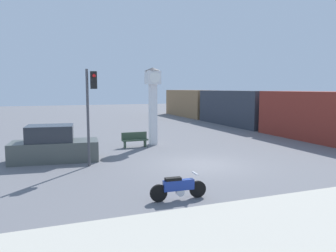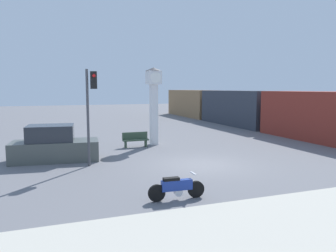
{
  "view_description": "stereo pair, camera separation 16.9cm",
  "coord_description": "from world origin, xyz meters",
  "px_view_note": "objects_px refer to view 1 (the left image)",
  "views": [
    {
      "loc": [
        -6.86,
        -13.73,
        3.61
      ],
      "look_at": [
        -1.21,
        1.22,
        1.77
      ],
      "focal_mm": 35.0,
      "sensor_mm": 36.0,
      "label": 1
    },
    {
      "loc": [
        -6.7,
        -13.79,
        3.61
      ],
      "look_at": [
        -1.21,
        1.22,
        1.77
      ],
      "focal_mm": 35.0,
      "sensor_mm": 36.0,
      "label": 2
    }
  ],
  "objects_px": {
    "motorcycle": "(178,187)",
    "clock_tower": "(153,94)",
    "bench": "(135,139)",
    "traffic_light": "(91,100)",
    "parked_car": "(54,146)",
    "freight_train": "(235,108)"
  },
  "relations": [
    {
      "from": "motorcycle",
      "to": "bench",
      "type": "distance_m",
      "value": 9.92
    },
    {
      "from": "motorcycle",
      "to": "clock_tower",
      "type": "height_order",
      "value": "clock_tower"
    },
    {
      "from": "bench",
      "to": "traffic_light",
      "type": "bearing_deg",
      "value": -127.51
    },
    {
      "from": "bench",
      "to": "parked_car",
      "type": "xyz_separation_m",
      "value": [
        -4.78,
        -2.32,
        0.26
      ]
    },
    {
      "from": "freight_train",
      "to": "bench",
      "type": "distance_m",
      "value": 15.5
    },
    {
      "from": "motorcycle",
      "to": "bench",
      "type": "height_order",
      "value": "bench"
    },
    {
      "from": "freight_train",
      "to": "bench",
      "type": "xyz_separation_m",
      "value": [
        -12.72,
        -8.77,
        -1.21
      ]
    },
    {
      "from": "motorcycle",
      "to": "freight_train",
      "type": "bearing_deg",
      "value": 55.84
    },
    {
      "from": "motorcycle",
      "to": "traffic_light",
      "type": "height_order",
      "value": "traffic_light"
    },
    {
      "from": "freight_train",
      "to": "parked_car",
      "type": "bearing_deg",
      "value": -147.64
    },
    {
      "from": "clock_tower",
      "to": "motorcycle",
      "type": "bearing_deg",
      "value": -103.68
    },
    {
      "from": "motorcycle",
      "to": "bench",
      "type": "xyz_separation_m",
      "value": [
        1.16,
        9.85,
        0.08
      ]
    },
    {
      "from": "clock_tower",
      "to": "traffic_light",
      "type": "bearing_deg",
      "value": -134.35
    },
    {
      "from": "clock_tower",
      "to": "parked_car",
      "type": "bearing_deg",
      "value": -155.24
    },
    {
      "from": "clock_tower",
      "to": "parked_car",
      "type": "distance_m",
      "value": 7.21
    },
    {
      "from": "freight_train",
      "to": "bench",
      "type": "relative_size",
      "value": 20.13
    },
    {
      "from": "freight_train",
      "to": "motorcycle",
      "type": "bearing_deg",
      "value": -126.69
    },
    {
      "from": "traffic_light",
      "to": "clock_tower",
      "type": "bearing_deg",
      "value": 45.65
    },
    {
      "from": "motorcycle",
      "to": "clock_tower",
      "type": "bearing_deg",
      "value": 78.85
    },
    {
      "from": "traffic_light",
      "to": "parked_car",
      "type": "height_order",
      "value": "traffic_light"
    },
    {
      "from": "clock_tower",
      "to": "parked_car",
      "type": "relative_size",
      "value": 1.13
    },
    {
      "from": "motorcycle",
      "to": "freight_train",
      "type": "xyz_separation_m",
      "value": [
        13.88,
        18.63,
        1.29
      ]
    }
  ]
}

